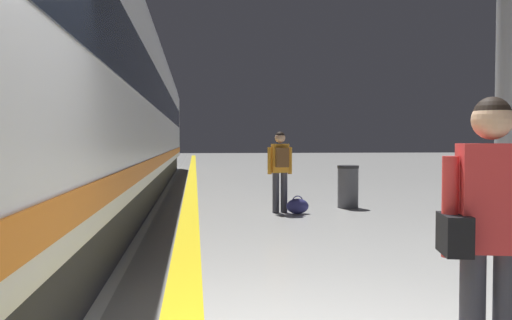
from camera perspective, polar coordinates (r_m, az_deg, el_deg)
name	(u,v)px	position (r m, az deg, el deg)	size (l,w,h in m)	color
safety_line_strip	(190,200)	(13.01, -7.01, -4.28)	(0.36, 80.00, 0.01)	yellow
tactile_edge_band	(176,201)	(13.02, -8.49, -4.29)	(0.63, 80.00, 0.01)	slate
high_speed_train	(89,91)	(12.03, -17.34, 7.05)	(2.94, 34.14, 4.97)	#38383D
traveller_foreground	(488,227)	(3.20, 23.45, -6.52)	(0.55, 0.30, 1.68)	#383842
passenger_near	(280,165)	(10.65, 2.60, -0.50)	(0.50, 0.34, 1.62)	#383842
duffel_bag_near	(298,206)	(10.59, 4.45, -4.92)	(0.44, 0.26, 0.36)	navy
waste_bin	(348,187)	(11.63, 9.77, -2.81)	(0.46, 0.46, 0.91)	#4C4C51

